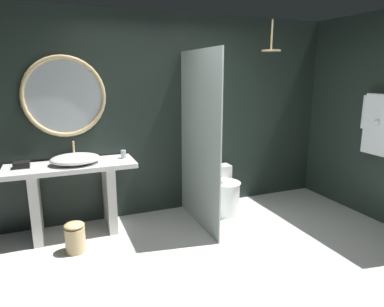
{
  "coord_description": "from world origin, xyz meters",
  "views": [
    {
      "loc": [
        -1.46,
        -2.43,
        1.86
      ],
      "look_at": [
        -0.12,
        0.88,
        1.02
      ],
      "focal_mm": 31.97,
      "sensor_mm": 36.0,
      "label": 1
    }
  ],
  "objects_px": {
    "tissue_box": "(21,165)",
    "vessel_sink": "(75,159)",
    "tumbler_cup": "(123,154)",
    "hanging_bathrobe": "(381,122)",
    "toilet": "(223,192)",
    "round_wall_mirror": "(64,97)",
    "rain_shower_head": "(271,48)",
    "waste_bin": "(75,237)"
  },
  "relations": [
    {
      "from": "tissue_box",
      "to": "vessel_sink",
      "type": "bearing_deg",
      "value": -4.53
    },
    {
      "from": "tumbler_cup",
      "to": "hanging_bathrobe",
      "type": "bearing_deg",
      "value": -20.4
    },
    {
      "from": "toilet",
      "to": "hanging_bathrobe",
      "type": "bearing_deg",
      "value": -30.55
    },
    {
      "from": "tumbler_cup",
      "to": "round_wall_mirror",
      "type": "xyz_separation_m",
      "value": [
        -0.61,
        0.21,
        0.69
      ]
    },
    {
      "from": "vessel_sink",
      "to": "rain_shower_head",
      "type": "distance_m",
      "value": 2.72
    },
    {
      "from": "toilet",
      "to": "waste_bin",
      "type": "bearing_deg",
      "value": -169.06
    },
    {
      "from": "rain_shower_head",
      "to": "waste_bin",
      "type": "bearing_deg",
      "value": -175.02
    },
    {
      "from": "hanging_bathrobe",
      "to": "toilet",
      "type": "xyz_separation_m",
      "value": [
        -1.63,
        0.96,
        -0.99
      ]
    },
    {
      "from": "vessel_sink",
      "to": "hanging_bathrobe",
      "type": "distance_m",
      "value": 3.65
    },
    {
      "from": "tumbler_cup",
      "to": "round_wall_mirror",
      "type": "bearing_deg",
      "value": 161.37
    },
    {
      "from": "tissue_box",
      "to": "round_wall_mirror",
      "type": "distance_m",
      "value": 0.9
    },
    {
      "from": "toilet",
      "to": "waste_bin",
      "type": "relative_size",
      "value": 1.82
    },
    {
      "from": "toilet",
      "to": "vessel_sink",
      "type": "bearing_deg",
      "value": 177.86
    },
    {
      "from": "waste_bin",
      "to": "vessel_sink",
      "type": "bearing_deg",
      "value": 79.08
    },
    {
      "from": "tumbler_cup",
      "to": "hanging_bathrobe",
      "type": "xyz_separation_m",
      "value": [
        2.93,
        -1.09,
        0.37
      ]
    },
    {
      "from": "vessel_sink",
      "to": "hanging_bathrobe",
      "type": "bearing_deg",
      "value": -16.45
    },
    {
      "from": "tissue_box",
      "to": "round_wall_mirror",
      "type": "relative_size",
      "value": 0.17
    },
    {
      "from": "vessel_sink",
      "to": "round_wall_mirror",
      "type": "distance_m",
      "value": 0.73
    },
    {
      "from": "hanging_bathrobe",
      "to": "round_wall_mirror",
      "type": "bearing_deg",
      "value": 159.91
    },
    {
      "from": "toilet",
      "to": "tissue_box",
      "type": "bearing_deg",
      "value": 177.31
    },
    {
      "from": "hanging_bathrobe",
      "to": "toilet",
      "type": "height_order",
      "value": "hanging_bathrobe"
    },
    {
      "from": "tumbler_cup",
      "to": "waste_bin",
      "type": "bearing_deg",
      "value": -141.86
    },
    {
      "from": "tumbler_cup",
      "to": "tissue_box",
      "type": "height_order",
      "value": "tumbler_cup"
    },
    {
      "from": "vessel_sink",
      "to": "toilet",
      "type": "xyz_separation_m",
      "value": [
        1.86,
        -0.07,
        -0.62
      ]
    },
    {
      "from": "tissue_box",
      "to": "waste_bin",
      "type": "distance_m",
      "value": 0.99
    },
    {
      "from": "vessel_sink",
      "to": "hanging_bathrobe",
      "type": "height_order",
      "value": "hanging_bathrobe"
    },
    {
      "from": "vessel_sink",
      "to": "toilet",
      "type": "distance_m",
      "value": 1.96
    },
    {
      "from": "vessel_sink",
      "to": "round_wall_mirror",
      "type": "bearing_deg",
      "value": 100.99
    },
    {
      "from": "tumbler_cup",
      "to": "waste_bin",
      "type": "xyz_separation_m",
      "value": [
        -0.64,
        -0.51,
        -0.73
      ]
    },
    {
      "from": "tissue_box",
      "to": "toilet",
      "type": "height_order",
      "value": "tissue_box"
    },
    {
      "from": "toilet",
      "to": "rain_shower_head",
      "type": "bearing_deg",
      "value": -16.37
    },
    {
      "from": "round_wall_mirror",
      "to": "toilet",
      "type": "bearing_deg",
      "value": -9.93
    },
    {
      "from": "tissue_box",
      "to": "toilet",
      "type": "bearing_deg",
      "value": -2.69
    },
    {
      "from": "tissue_box",
      "to": "rain_shower_head",
      "type": "xyz_separation_m",
      "value": [
        2.96,
        -0.27,
        1.27
      ]
    },
    {
      "from": "round_wall_mirror",
      "to": "waste_bin",
      "type": "bearing_deg",
      "value": -92.78
    },
    {
      "from": "tumbler_cup",
      "to": "tissue_box",
      "type": "bearing_deg",
      "value": -179.21
    },
    {
      "from": "vessel_sink",
      "to": "round_wall_mirror",
      "type": "height_order",
      "value": "round_wall_mirror"
    },
    {
      "from": "round_wall_mirror",
      "to": "tissue_box",
      "type": "bearing_deg",
      "value": -156.42
    },
    {
      "from": "round_wall_mirror",
      "to": "vessel_sink",
      "type": "bearing_deg",
      "value": -79.01
    },
    {
      "from": "rain_shower_head",
      "to": "hanging_bathrobe",
      "type": "distance_m",
      "value": 1.61
    },
    {
      "from": "waste_bin",
      "to": "rain_shower_head",
      "type": "bearing_deg",
      "value": 4.98
    },
    {
      "from": "tumbler_cup",
      "to": "rain_shower_head",
      "type": "xyz_separation_m",
      "value": [
        1.84,
        -0.29,
        1.26
      ]
    }
  ]
}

